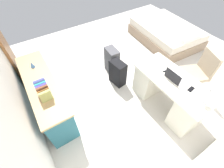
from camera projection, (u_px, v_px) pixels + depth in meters
ground_plane at (142, 74)px, 3.79m from camera, size 6.07×6.07×0.00m
door_wooden at (2, 40)px, 2.95m from camera, size 0.88×0.05×2.04m
desk at (169, 93)px, 2.92m from camera, size 1.45×0.67×0.73m
office_chair at (196, 75)px, 3.18m from camera, size 0.60×0.60×0.94m
credenza at (47, 95)px, 2.89m from camera, size 1.80×0.48×0.75m
bed at (166, 33)px, 4.57m from camera, size 1.99×1.53×0.58m
suitcase_black at (118, 73)px, 3.40m from camera, size 0.39×0.27×0.58m
suitcase_spare_grey at (112, 61)px, 3.63m from camera, size 0.37×0.24×0.64m
laptop at (174, 78)px, 2.63m from camera, size 0.31×0.22×0.21m
computer_mouse at (164, 69)px, 2.81m from camera, size 0.06×0.10×0.03m
cell_phone_near_laptop at (191, 89)px, 2.52m from camera, size 0.08×0.14×0.01m
cell_phone_by_mouse at (166, 70)px, 2.81m from camera, size 0.10×0.15×0.01m
desk_lamp at (208, 90)px, 2.18m from camera, size 0.16×0.11×0.34m
book_row at (43, 90)px, 2.35m from camera, size 0.28×0.17×0.24m
figurine_small at (32, 65)px, 2.81m from camera, size 0.08×0.08×0.11m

